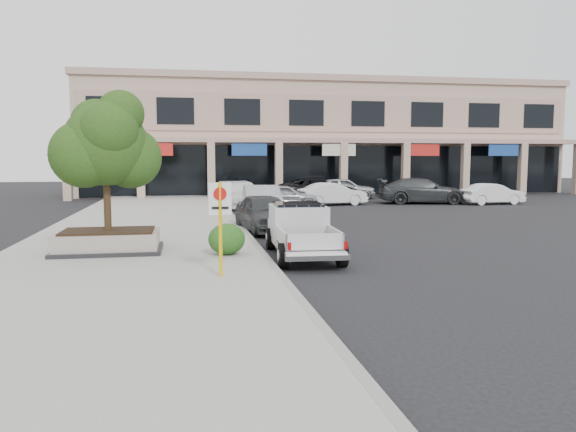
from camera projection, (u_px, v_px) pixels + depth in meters
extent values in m
plane|color=black|center=(333.00, 271.00, 15.02)|extent=(120.00, 120.00, 0.00)
cube|color=gray|center=(139.00, 241.00, 19.91)|extent=(8.00, 52.00, 0.15)
cube|color=gray|center=(250.00, 238.00, 20.61)|extent=(0.20, 52.00, 0.15)
cube|color=tan|center=(322.00, 141.00, 49.24)|extent=(40.00, 10.00, 9.00)
cube|color=tan|center=(322.00, 85.00, 48.75)|extent=(40.40, 10.40, 0.50)
cube|color=tan|center=(341.00, 141.00, 43.29)|extent=(40.00, 2.20, 0.35)
cube|color=tan|center=(67.00, 171.00, 39.13)|extent=(0.55, 0.55, 4.20)
cube|color=black|center=(337.00, 170.00, 44.56)|extent=(39.20, 0.08, 3.90)
cube|color=black|center=(109.00, 250.00, 17.26)|extent=(3.20, 2.20, 0.12)
cube|color=gray|center=(109.00, 240.00, 17.23)|extent=(3.00, 2.00, 0.50)
cube|color=black|center=(108.00, 231.00, 17.20)|extent=(2.70, 1.70, 0.06)
cylinder|color=#332513|center=(107.00, 194.00, 17.08)|extent=(0.22, 0.22, 2.20)
sphere|color=#1A360E|center=(105.00, 144.00, 16.92)|extent=(2.50, 2.50, 2.50)
sphere|color=#1A360E|center=(131.00, 158.00, 17.38)|extent=(1.90, 1.90, 1.90)
sphere|color=#1A360E|center=(97.00, 125.00, 17.30)|extent=(1.60, 1.60, 1.60)
cylinder|color=#E4B80C|center=(220.00, 230.00, 13.59)|extent=(0.09, 0.09, 2.30)
cube|color=white|center=(220.00, 199.00, 13.52)|extent=(0.55, 0.03, 0.78)
cylinder|color=red|center=(220.00, 194.00, 13.47)|extent=(0.32, 0.02, 0.32)
ellipsoid|color=#174212|center=(227.00, 239.00, 16.70)|extent=(1.10, 0.99, 0.93)
imported|color=#2E3133|center=(265.00, 213.00, 22.98)|extent=(2.38, 4.75, 1.56)
imported|color=#A8ABB0|center=(262.00, 202.00, 28.13)|extent=(1.91, 5.02, 1.63)
imported|color=white|center=(241.00, 194.00, 34.19)|extent=(2.73, 5.57, 1.56)
imported|color=black|center=(240.00, 190.00, 38.17)|extent=(2.92, 5.86, 1.60)
imported|color=#A7A9AF|center=(284.00, 196.00, 34.21)|extent=(4.22, 1.82, 1.42)
imported|color=silver|center=(332.00, 194.00, 35.65)|extent=(4.52, 2.19, 1.43)
imported|color=#2E3133|center=(422.00, 191.00, 36.96)|extent=(6.10, 3.35, 1.67)
imported|color=black|center=(318.00, 190.00, 38.62)|extent=(6.09, 3.22, 1.63)
imported|color=#ACB0B5|center=(344.00, 188.00, 41.19)|extent=(4.81, 2.41, 1.57)
imported|color=silver|center=(492.00, 194.00, 36.37)|extent=(4.19, 1.75, 1.35)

